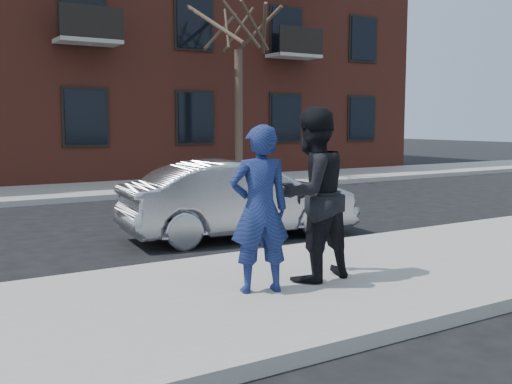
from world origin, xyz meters
TOP-DOWN VIEW (x-y plane):
  - ground at (0.00, 0.00)m, footprint 100.00×100.00m
  - near_sidewalk at (0.00, -0.25)m, footprint 50.00×3.50m
  - near_curb at (0.00, 1.55)m, footprint 50.00×0.10m
  - far_sidewalk at (0.00, 11.25)m, footprint 50.00×3.50m
  - far_curb at (0.00, 9.45)m, footprint 50.00×0.10m
  - apartment_building at (2.00, 18.00)m, footprint 24.30×10.30m
  - street_tree at (4.50, 11.00)m, footprint 3.60×3.60m
  - silver_sedan at (-0.01, 3.20)m, footprint 4.29×1.87m
  - man_hoodie at (-1.79, -0.33)m, footprint 0.78×0.62m
  - man_peacoat at (-0.99, -0.22)m, footprint 1.10×0.91m

SIDE VIEW (x-z plane):
  - ground at x=0.00m, z-range 0.00..0.00m
  - near_sidewalk at x=0.00m, z-range 0.00..0.15m
  - near_curb at x=0.00m, z-range 0.00..0.15m
  - far_sidewalk at x=0.00m, z-range 0.00..0.15m
  - far_curb at x=0.00m, z-range 0.00..0.15m
  - silver_sedan at x=-0.01m, z-range 0.00..1.37m
  - man_hoodie at x=-1.79m, z-range 0.15..2.02m
  - man_peacoat at x=-0.99m, z-range 0.15..2.22m
  - street_tree at x=4.50m, z-range 2.12..8.92m
  - apartment_building at x=2.00m, z-range 0.01..12.31m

